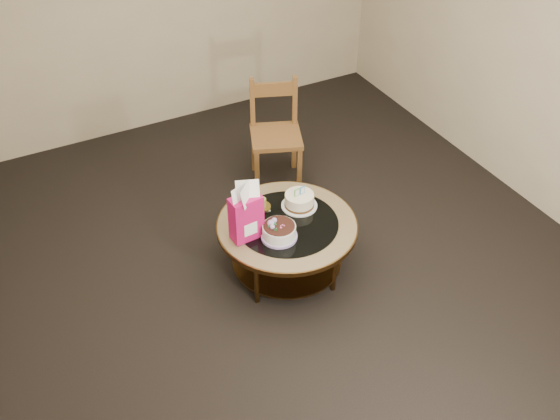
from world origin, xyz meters
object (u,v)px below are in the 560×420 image
coffee_table (287,231)px  gift_bag (246,212)px  dining_chair (276,133)px  cream_cake (299,201)px  decorated_cake (279,232)px

coffee_table → gift_bag: bearing=-179.9°
gift_bag → dining_chair: bearing=49.8°
coffee_table → gift_bag: 0.43m
coffee_table → dining_chair: size_ratio=1.10×
dining_chair → cream_cake: bearing=-85.9°
cream_cake → gift_bag: gift_bag is taller
cream_cake → decorated_cake: bearing=-148.9°
cream_cake → gift_bag: bearing=-173.6°
decorated_cake → cream_cake: 0.38m
coffee_table → dining_chair: 1.19m
coffee_table → decorated_cake: bearing=-137.7°
coffee_table → dining_chair: (0.47, 1.09, 0.09)m
coffee_table → gift_bag: gift_bag is taller
dining_chair → coffee_table: bearing=-91.9°
gift_bag → dining_chair: (0.78, 1.09, -0.21)m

